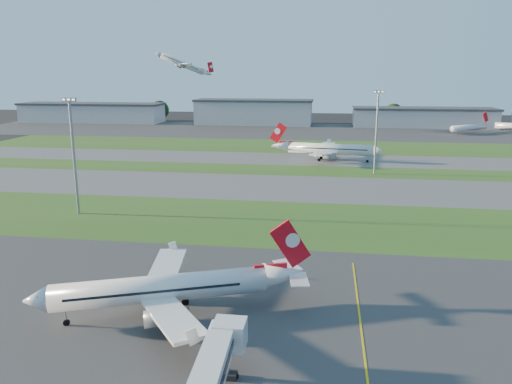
% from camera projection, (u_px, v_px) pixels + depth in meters
% --- Properties ---
extents(ground, '(700.00, 700.00, 0.00)m').
position_uv_depth(ground, '(319.00, 361.00, 54.95)').
color(ground, black).
rests_on(ground, ground).
extents(apron_near, '(300.00, 70.00, 0.01)m').
position_uv_depth(apron_near, '(319.00, 361.00, 54.94)').
color(apron_near, '#333335').
rests_on(apron_near, ground).
extents(grass_strip_a, '(300.00, 34.00, 0.01)m').
position_uv_depth(grass_strip_a, '(324.00, 224.00, 105.00)').
color(grass_strip_a, '#30531B').
rests_on(grass_strip_a, ground).
extents(taxiway_a, '(300.00, 32.00, 0.01)m').
position_uv_depth(taxiway_a, '(325.00, 189.00, 136.76)').
color(taxiway_a, '#515154').
rests_on(taxiway_a, ground).
extents(grass_strip_b, '(300.00, 18.00, 0.01)m').
position_uv_depth(grass_strip_b, '(326.00, 171.00, 160.83)').
color(grass_strip_b, '#30531B').
rests_on(grass_strip_b, ground).
extents(taxiway_b, '(300.00, 26.00, 0.01)m').
position_uv_depth(taxiway_b, '(326.00, 160.00, 182.01)').
color(taxiway_b, '#515154').
rests_on(taxiway_b, ground).
extents(grass_strip_c, '(300.00, 40.00, 0.01)m').
position_uv_depth(grass_strip_c, '(327.00, 147.00, 213.77)').
color(grass_strip_c, '#30531B').
rests_on(grass_strip_c, ground).
extents(apron_far, '(400.00, 80.00, 0.01)m').
position_uv_depth(apron_far, '(327.00, 131.00, 271.53)').
color(apron_far, '#333335').
rests_on(apron_far, ground).
extents(yellow_line, '(0.25, 60.00, 0.02)m').
position_uv_depth(yellow_line, '(365.00, 365.00, 54.25)').
color(yellow_line, gold).
rests_on(yellow_line, ground).
extents(airliner_parked, '(32.39, 27.46, 10.63)m').
position_uv_depth(airliner_parked, '(164.00, 289.00, 64.57)').
color(airliner_parked, silver).
rests_on(airliner_parked, ground).
extents(airliner_taxiing, '(37.82, 31.88, 11.84)m').
position_uv_depth(airliner_taxiing, '(329.00, 149.00, 179.52)').
color(airliner_taxiing, silver).
rests_on(airliner_taxiing, ground).
extents(airliner_departing, '(27.88, 23.89, 9.56)m').
position_uv_depth(airliner_departing, '(182.00, 64.00, 272.25)').
color(airliner_departing, silver).
extents(mini_jet_near, '(23.33, 19.34, 9.48)m').
position_uv_depth(mini_jet_near, '(469.00, 127.00, 259.42)').
color(mini_jet_near, silver).
rests_on(mini_jet_near, ground).
extents(light_mast_west, '(3.20, 0.70, 25.80)m').
position_uv_depth(light_mast_west, '(73.00, 149.00, 109.15)').
color(light_mast_west, gray).
rests_on(light_mast_west, ground).
extents(light_mast_centre, '(3.20, 0.70, 25.80)m').
position_uv_depth(light_mast_centre, '(377.00, 127.00, 153.38)').
color(light_mast_centre, gray).
rests_on(light_mast_centre, ground).
extents(hangar_far_west, '(91.80, 23.00, 12.20)m').
position_uv_depth(hangar_far_west, '(92.00, 112.00, 319.70)').
color(hangar_far_west, '#94969B').
rests_on(hangar_far_west, ground).
extents(hangar_west, '(71.40, 23.00, 15.20)m').
position_uv_depth(hangar_west, '(254.00, 112.00, 304.84)').
color(hangar_west, '#94969B').
rests_on(hangar_west, ground).
extents(hangar_east, '(81.60, 23.00, 11.20)m').
position_uv_depth(hangar_east, '(423.00, 117.00, 291.49)').
color(hangar_east, '#94969B').
rests_on(hangar_east, ground).
extents(tree_far_west, '(11.00, 11.00, 12.00)m').
position_uv_depth(tree_far_west, '(45.00, 110.00, 337.66)').
color(tree_far_west, black).
rests_on(tree_far_west, ground).
extents(tree_west, '(12.10, 12.10, 13.20)m').
position_uv_depth(tree_west, '(160.00, 110.00, 328.38)').
color(tree_west, black).
rests_on(tree_west, ground).
extents(tree_mid_west, '(9.90, 9.90, 10.80)m').
position_uv_depth(tree_mid_west, '(296.00, 114.00, 312.40)').
color(tree_mid_west, black).
rests_on(tree_mid_west, ground).
extents(tree_mid_east, '(11.55, 11.55, 12.60)m').
position_uv_depth(tree_mid_east, '(394.00, 113.00, 306.77)').
color(tree_mid_east, black).
rests_on(tree_mid_east, ground).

